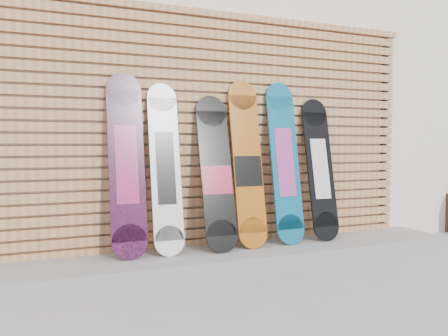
{
  "coord_description": "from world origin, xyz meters",
  "views": [
    {
      "loc": [
        -1.59,
        -2.88,
        1.06
      ],
      "look_at": [
        -0.14,
        0.75,
        0.85
      ],
      "focal_mm": 35.0,
      "sensor_mm": 36.0,
      "label": 1
    }
  ],
  "objects_px": {
    "snowboard_3": "(247,164)",
    "snowboard_0": "(127,164)",
    "snowboard_2": "(216,173)",
    "snowboard_1": "(165,168)",
    "snowboard_5": "(320,169)",
    "snowboard_4": "(285,162)"
  },
  "relations": [
    {
      "from": "snowboard_0",
      "to": "snowboard_2",
      "type": "height_order",
      "value": "snowboard_0"
    },
    {
      "from": "snowboard_3",
      "to": "snowboard_4",
      "type": "xyz_separation_m",
      "value": [
        0.4,
        0.01,
        0.01
      ]
    },
    {
      "from": "snowboard_1",
      "to": "snowboard_2",
      "type": "relative_size",
      "value": 1.06
    },
    {
      "from": "snowboard_0",
      "to": "snowboard_3",
      "type": "distance_m",
      "value": 1.1
    },
    {
      "from": "snowboard_0",
      "to": "snowboard_2",
      "type": "bearing_deg",
      "value": -2.55
    },
    {
      "from": "snowboard_3",
      "to": "snowboard_0",
      "type": "bearing_deg",
      "value": 179.28
    },
    {
      "from": "snowboard_1",
      "to": "snowboard_5",
      "type": "height_order",
      "value": "snowboard_1"
    },
    {
      "from": "snowboard_2",
      "to": "snowboard_4",
      "type": "height_order",
      "value": "snowboard_4"
    },
    {
      "from": "snowboard_3",
      "to": "snowboard_4",
      "type": "relative_size",
      "value": 1.0
    },
    {
      "from": "snowboard_3",
      "to": "snowboard_4",
      "type": "bearing_deg",
      "value": 0.86
    },
    {
      "from": "snowboard_5",
      "to": "snowboard_4",
      "type": "bearing_deg",
      "value": -179.75
    },
    {
      "from": "snowboard_1",
      "to": "snowboard_2",
      "type": "xyz_separation_m",
      "value": [
        0.46,
        -0.03,
        -0.06
      ]
    },
    {
      "from": "snowboard_5",
      "to": "snowboard_3",
      "type": "bearing_deg",
      "value": -179.45
    },
    {
      "from": "snowboard_1",
      "to": "snowboard_2",
      "type": "distance_m",
      "value": 0.46
    },
    {
      "from": "snowboard_1",
      "to": "snowboard_4",
      "type": "height_order",
      "value": "snowboard_4"
    },
    {
      "from": "snowboard_5",
      "to": "snowboard_2",
      "type": "bearing_deg",
      "value": -178.52
    },
    {
      "from": "snowboard_2",
      "to": "snowboard_0",
      "type": "bearing_deg",
      "value": 177.45
    },
    {
      "from": "snowboard_2",
      "to": "snowboard_3",
      "type": "xyz_separation_m",
      "value": [
        0.32,
        0.02,
        0.08
      ]
    },
    {
      "from": "snowboard_1",
      "to": "snowboard_0",
      "type": "bearing_deg",
      "value": 179.28
    },
    {
      "from": "snowboard_0",
      "to": "snowboard_5",
      "type": "xyz_separation_m",
      "value": [
        1.9,
        -0.01,
        -0.08
      ]
    },
    {
      "from": "snowboard_0",
      "to": "snowboard_2",
      "type": "distance_m",
      "value": 0.79
    },
    {
      "from": "snowboard_4",
      "to": "snowboard_5",
      "type": "distance_m",
      "value": 0.41
    }
  ]
}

